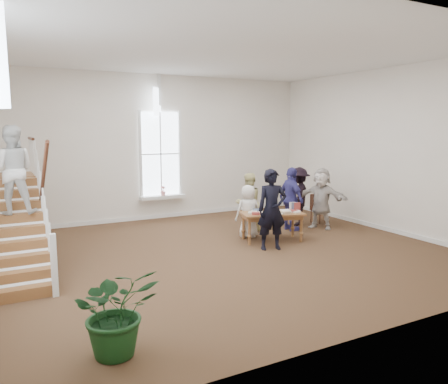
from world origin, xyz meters
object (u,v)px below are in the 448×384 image
woman_cluster_b (299,196)px  side_chair (316,207)px  police_officer (272,210)px  woman_cluster_a (291,199)px  library_table (273,216)px  elderly_woman (248,211)px  floor_plant (117,311)px  woman_cluster_c (321,198)px  person_yellow (248,203)px

woman_cluster_b → side_chair: (0.73, 0.05, -0.38)m
police_officer → woman_cluster_a: 2.07m
library_table → woman_cluster_b: (1.71, 1.17, 0.21)m
library_table → side_chair: (2.44, 1.23, -0.17)m
elderly_woman → floor_plant: (-4.58, -4.42, -0.11)m
police_officer → woman_cluster_a: size_ratio=1.07×
police_officer → elderly_woman: police_officer is taller
library_table → side_chair: bearing=42.0°
woman_cluster_c → floor_plant: 8.19m
library_table → floor_plant: (-4.93, -3.80, -0.07)m
person_yellow → side_chair: size_ratio=1.87×
elderly_woman → floor_plant: 6.36m
library_table → person_yellow: size_ratio=1.04×
library_table → side_chair: 2.74m
person_yellow → woman_cluster_a: (1.17, -0.39, 0.07)m
floor_plant → side_chair: floor_plant is taller
floor_plant → woman_cluster_b: bearing=36.8°
police_officer → woman_cluster_b: size_ratio=1.11×
side_chair → person_yellow: bearing=164.0°
library_table → person_yellow: person_yellow is taller
woman_cluster_a → floor_plant: size_ratio=1.52×
woman_cluster_b → floor_plant: size_ratio=1.47×
woman_cluster_a → floor_plant: 7.56m
floor_plant → side_chair: 8.93m
police_officer → person_yellow: 1.80m
elderly_woman → woman_cluster_b: (2.07, 0.56, 0.17)m
woman_cluster_c → floor_plant: size_ratio=1.49×
person_yellow → woman_cluster_b: woman_cluster_b is taller
police_officer → library_table: bearing=71.0°
library_table → woman_cluster_b: 2.08m
library_table → woman_cluster_a: 1.35m
woman_cluster_c → side_chair: bearing=118.8°
elderly_woman → library_table: bearing=128.8°
woman_cluster_c → side_chair: 0.91m
woman_cluster_c → side_chair: woman_cluster_c is taller
library_table → police_officer: size_ratio=0.89×
floor_plant → side_chair: (7.38, 5.03, -0.11)m
library_table → side_chair: side_chair is taller
woman_cluster_a → person_yellow: bearing=74.1°
police_officer → person_yellow: police_officer is taller
woman_cluster_c → floor_plant: bearing=-87.7°
woman_cluster_a → woman_cluster_c: size_ratio=1.03×
side_chair → woman_cluster_c: bearing=-140.1°
woman_cluster_a → side_chair: bearing=-66.6°
woman_cluster_a → woman_cluster_b: (0.60, 0.45, -0.03)m
woman_cluster_a → side_chair: size_ratio=2.04×
woman_cluster_a → woman_cluster_b: woman_cluster_a is taller
woman_cluster_b → side_chair: 0.83m
library_table → police_officer: bearing=-110.2°
person_yellow → floor_plant: 6.93m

